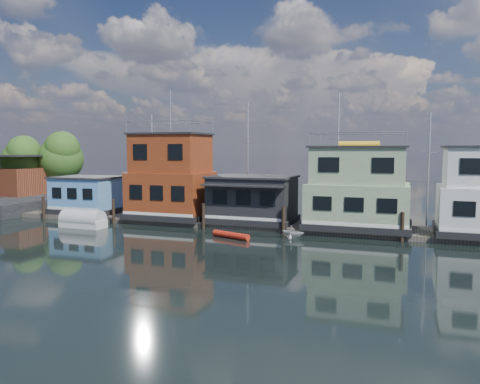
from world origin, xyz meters
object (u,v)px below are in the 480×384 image
at_px(houseboat_dark, 253,199).
at_px(red_kayak, 231,235).
at_px(houseboat_blue, 87,195).
at_px(tarp_runabout, 83,220).
at_px(houseboat_red, 171,178).
at_px(houseboat_green, 358,189).
at_px(dinghy_white, 293,232).

height_order(houseboat_dark, red_kayak, houseboat_dark).
distance_m(houseboat_blue, tarp_runabout, 6.90).
bearing_deg(houseboat_dark, houseboat_red, 179.86).
distance_m(houseboat_red, houseboat_dark, 8.18).
xyz_separation_m(houseboat_blue, red_kayak, (17.67, -5.87, -1.96)).
relative_size(houseboat_blue, red_kayak, 1.89).
bearing_deg(tarp_runabout, houseboat_dark, 23.51).
distance_m(houseboat_green, red_kayak, 11.10).
distance_m(houseboat_blue, dinghy_white, 22.52).
bearing_deg(houseboat_red, tarp_runabout, -135.85).
distance_m(dinghy_white, tarp_runabout, 18.35).
xyz_separation_m(houseboat_blue, houseboat_green, (26.50, 0.00, 1.34)).
distance_m(houseboat_dark, houseboat_green, 9.07).
relative_size(houseboat_green, dinghy_white, 4.48).
xyz_separation_m(houseboat_green, red_kayak, (-8.83, -5.87, -3.30)).
relative_size(houseboat_blue, dinghy_white, 3.41).
xyz_separation_m(houseboat_blue, houseboat_red, (9.50, 0.00, 1.90)).
xyz_separation_m(houseboat_dark, dinghy_white, (4.57, -4.10, -1.92)).
height_order(houseboat_red, dinghy_white, houseboat_red).
bearing_deg(houseboat_dark, tarp_runabout, -158.03).
height_order(houseboat_dark, tarp_runabout, houseboat_dark).
bearing_deg(dinghy_white, houseboat_dark, 57.62).
distance_m(houseboat_dark, dinghy_white, 6.43).
relative_size(houseboat_green, red_kayak, 2.48).
distance_m(houseboat_red, red_kayak, 10.77).
distance_m(houseboat_dark, red_kayak, 6.24).
xyz_separation_m(houseboat_dark, houseboat_green, (9.00, 0.02, 1.13)).
distance_m(houseboat_blue, red_kayak, 18.72).
xyz_separation_m(houseboat_red, houseboat_green, (17.00, 0.00, -0.55)).
height_order(houseboat_blue, dinghy_white, houseboat_blue).
xyz_separation_m(houseboat_blue, houseboat_dark, (17.50, -0.02, 0.21)).
bearing_deg(houseboat_green, houseboat_blue, -180.00).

